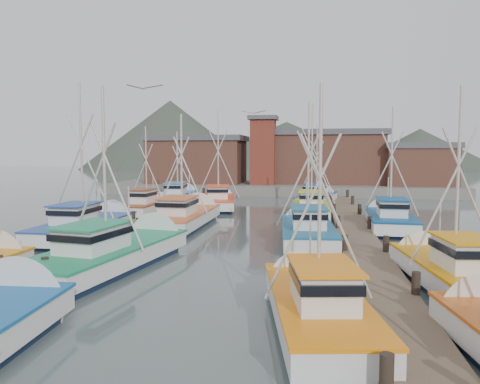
# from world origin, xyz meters

# --- Properties ---
(ground) EXTENTS (260.00, 260.00, 0.00)m
(ground) POSITION_xyz_m (0.00, 0.00, 0.00)
(ground) COLOR #50605E
(ground) RESTS_ON ground
(dock_left) EXTENTS (2.30, 46.00, 1.50)m
(dock_left) POSITION_xyz_m (-7.00, 4.04, 0.21)
(dock_left) COLOR brown
(dock_left) RESTS_ON ground
(dock_right) EXTENTS (2.30, 46.00, 1.50)m
(dock_right) POSITION_xyz_m (7.00, 4.04, 0.21)
(dock_right) COLOR brown
(dock_right) RESTS_ON ground
(quay) EXTENTS (44.00, 16.00, 1.20)m
(quay) POSITION_xyz_m (0.00, 37.00, 0.60)
(quay) COLOR slate
(quay) RESTS_ON ground
(shed_left) EXTENTS (12.72, 8.48, 6.20)m
(shed_left) POSITION_xyz_m (-11.00, 35.00, 4.34)
(shed_left) COLOR brown
(shed_left) RESTS_ON quay
(shed_center) EXTENTS (14.84, 9.54, 6.90)m
(shed_center) POSITION_xyz_m (6.00, 37.00, 4.69)
(shed_center) COLOR brown
(shed_center) RESTS_ON quay
(shed_right) EXTENTS (8.48, 6.36, 5.20)m
(shed_right) POSITION_xyz_m (17.00, 34.00, 3.84)
(shed_right) COLOR brown
(shed_right) RESTS_ON quay
(lookout_tower) EXTENTS (3.60, 3.60, 8.50)m
(lookout_tower) POSITION_xyz_m (-2.00, 33.00, 5.55)
(lookout_tower) COLOR maroon
(lookout_tower) RESTS_ON quay
(distant_hills) EXTENTS (175.00, 140.00, 42.00)m
(distant_hills) POSITION_xyz_m (-12.76, 122.59, 0.00)
(distant_hills) COLOR #454F41
(distant_hills) RESTS_ON ground
(boat_1) EXTENTS (3.88, 8.60, 7.94)m
(boat_1) POSITION_xyz_m (4.51, -11.42, 0.68)
(boat_1) COLOR #101F38
(boat_1) RESTS_ON ground
(boat_4) EXTENTS (4.77, 10.75, 9.23)m
(boat_4) POSITION_xyz_m (-4.63, -5.35, 0.68)
(boat_4) COLOR #101F38
(boat_4) RESTS_ON ground
(boat_5) EXTENTS (3.63, 9.51, 8.95)m
(boat_5) POSITION_xyz_m (4.05, 2.11, 0.68)
(boat_5) COLOR #101F38
(boat_5) RESTS_ON ground
(boat_6) EXTENTS (4.26, 9.76, 10.38)m
(boat_6) POSITION_xyz_m (-9.52, 1.60, 0.69)
(boat_6) COLOR #101F38
(boat_6) RESTS_ON ground
(boat_7) EXTENTS (3.58, 8.60, 8.46)m
(boat_7) POSITION_xyz_m (9.69, -6.50, 0.68)
(boat_7) COLOR #101F38
(boat_7) RESTS_ON ground
(boat_8) EXTENTS (3.71, 10.46, 8.91)m
(boat_8) POSITION_xyz_m (-4.70, 6.64, 0.68)
(boat_8) COLOR #101F38
(boat_8) RESTS_ON ground
(boat_9) EXTENTS (3.95, 9.21, 9.89)m
(boat_9) POSITION_xyz_m (4.22, 12.92, 0.68)
(boat_9) COLOR #101F38
(boat_9) RESTS_ON ground
(boat_10) EXTENTS (3.25, 7.95, 7.99)m
(boat_10) POSITION_xyz_m (-9.39, 12.10, 0.68)
(boat_10) COLOR #101F38
(boat_10) RESTS_ON ground
(boat_11) EXTENTS (3.71, 9.10, 9.09)m
(boat_11) POSITION_xyz_m (9.58, 7.65, 0.68)
(boat_11) COLOR #101F38
(boat_11) RESTS_ON ground
(boat_12) EXTENTS (4.47, 9.75, 9.87)m
(boat_12) POSITION_xyz_m (-4.49, 17.35, 0.68)
(boat_12) COLOR #101F38
(boat_12) RESTS_ON ground
(boat_13) EXTENTS (4.38, 9.31, 8.68)m
(boat_13) POSITION_xyz_m (4.77, 21.08, 0.68)
(boat_13) COLOR #101F38
(boat_13) RESTS_ON ground
(boat_14) EXTENTS (3.68, 9.48, 8.14)m
(boat_14) POSITION_xyz_m (-9.40, 20.90, 0.68)
(boat_14) COLOR #101F38
(boat_14) RESTS_ON ground
(gull_near) EXTENTS (1.53, 0.66, 0.24)m
(gull_near) POSITION_xyz_m (-2.55, -6.87, 8.01)
(gull_near) COLOR slate
(gull_near) RESTS_ON ground
(gull_far) EXTENTS (1.55, 0.62, 0.24)m
(gull_far) POSITION_xyz_m (0.63, 3.66, 7.79)
(gull_far) COLOR slate
(gull_far) RESTS_ON ground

